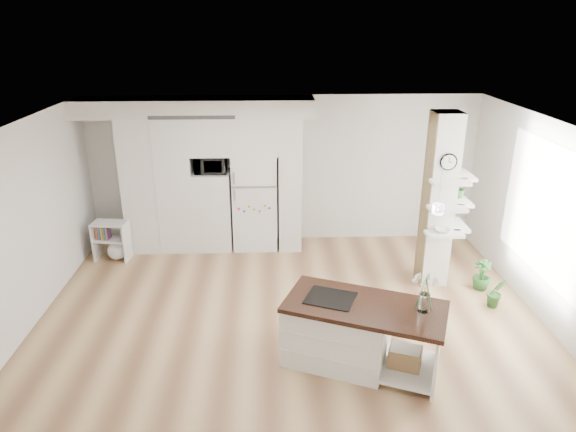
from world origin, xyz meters
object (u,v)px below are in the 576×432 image
(refrigerator, at_px, (255,201))
(floor_plant_a, at_px, (496,292))
(bookshelf, at_px, (113,243))
(kitchen_island, at_px, (346,330))

(refrigerator, relative_size, floor_plant_a, 3.73)
(refrigerator, distance_m, bookshelf, 2.56)
(refrigerator, height_order, floor_plant_a, refrigerator)
(kitchen_island, height_order, floor_plant_a, kitchen_island)
(kitchen_island, bearing_deg, floor_plant_a, 49.00)
(kitchen_island, bearing_deg, bookshelf, 162.81)
(refrigerator, bearing_deg, kitchen_island, -71.38)
(refrigerator, distance_m, floor_plant_a, 4.26)
(kitchen_island, bearing_deg, refrigerator, 130.93)
(bookshelf, xyz_separation_m, floor_plant_a, (5.97, -1.80, -0.07))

